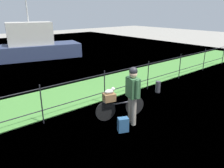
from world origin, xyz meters
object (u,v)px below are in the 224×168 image
terrier_dog (110,91)px  cyclist_person (133,91)px  backpack_on_paving (123,125)px  mooring_bollard (158,87)px  bicycle_main (120,108)px  moored_boat_mid (31,46)px  wooden_crate (109,97)px

terrier_dog → cyclist_person: (0.34, -0.57, 0.09)m
backpack_on_paving → mooring_bollard: bearing=-132.8°
backpack_on_paving → mooring_bollard: size_ratio=0.87×
bicycle_main → mooring_bollard: size_ratio=3.35×
moored_boat_mid → wooden_crate: bearing=-98.5°
backpack_on_paving → mooring_bollard: mooring_bollard is taller
backpack_on_paving → bicycle_main: bearing=-101.2°
terrier_dog → mooring_bollard: bearing=10.8°
backpack_on_paving → cyclist_person: bearing=-136.9°
cyclist_person → wooden_crate: bearing=122.5°
cyclist_person → mooring_bollard: 2.91m
wooden_crate → terrier_dog: bearing=-16.4°
wooden_crate → mooring_bollard: wooden_crate is taller
terrier_dog → wooden_crate: bearing=163.6°
cyclist_person → moored_boat_mid: moored_boat_mid is taller
wooden_crate → terrier_dog: terrier_dog is taller
backpack_on_paving → moored_boat_mid: bearing=-74.2°
bicycle_main → backpack_on_paving: size_ratio=3.83×
terrier_dog → backpack_on_paving: (-0.16, -0.74, -0.72)m
wooden_crate → cyclist_person: bearing=-57.5°
mooring_bollard → moored_boat_mid: size_ratio=0.07×
cyclist_person → mooring_bollard: size_ratio=3.68×
moored_boat_mid → cyclist_person: bearing=-96.1°
backpack_on_paving → mooring_bollard: 3.34m
cyclist_person → backpack_on_paving: size_ratio=4.21×
wooden_crate → mooring_bollard: (2.94, 0.55, -0.50)m
wooden_crate → moored_boat_mid: (1.51, 10.10, 0.13)m
backpack_on_paving → wooden_crate: bearing=-75.7°
mooring_bollard → terrier_dog: bearing=-169.2°
terrier_dog → backpack_on_paving: 1.04m
wooden_crate → backpack_on_paving: (-0.13, -0.75, -0.53)m
wooden_crate → mooring_bollard: bearing=10.5°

